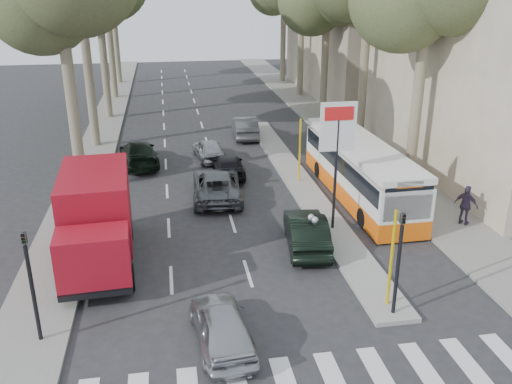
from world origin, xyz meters
The scene contains 20 objects.
ground centered at (0.00, 0.00, 0.00)m, with size 120.00×120.00×0.00m, color #28282B.
sidewalk_right centered at (8.60, 25.00, 0.06)m, with size 3.20×70.00×0.12m, color gray.
median_left centered at (-8.00, 28.00, 0.06)m, with size 2.40×64.00×0.12m, color gray.
traffic_island centered at (3.25, 11.00, 0.08)m, with size 1.50×26.00×0.16m, color gray.
building_far centered at (15.50, 34.00, 8.00)m, with size 11.00×20.00×16.00m, color #B7A88E.
billboard centered at (3.25, 5.00, 3.70)m, with size 1.50×12.10×5.60m.
traffic_light_island centered at (3.25, -1.50, 2.49)m, with size 0.16×0.41×3.60m.
traffic_light_left centered at (-7.60, -1.00, 2.49)m, with size 0.16×0.41×3.60m.
silver_hatchback centered at (-2.30, -2.00, 0.65)m, with size 1.53×3.81×1.30m, color #AAADB3.
dark_hatchback centered at (1.73, 3.71, 0.71)m, with size 1.50×4.29×1.41m, color black.
queue_car_a centered at (-1.25, 9.64, 0.70)m, with size 2.31×5.00×1.39m, color #515559.
queue_car_b centered at (-0.31, 12.72, 0.58)m, with size 1.64×4.02×1.17m, color black.
queue_car_c centered at (-1.10, 15.95, 0.64)m, with size 1.50×3.74×1.27m, color #9B9DA2.
queue_car_d centered at (1.80, 20.56, 0.72)m, with size 1.52×4.37×1.44m, color #4E5055.
queue_car_e centered at (-5.22, 15.59, 0.71)m, with size 1.98×4.86×1.41m, color black.
red_truck centered at (-6.31, 3.85, 1.81)m, with size 2.78×6.54×3.42m.
city_bus centered at (5.67, 8.60, 1.48)m, with size 2.52×10.73×2.82m.
motorcycle centered at (1.80, 3.08, 0.77)m, with size 0.78×1.98×1.69m.
pedestrian_near centered at (9.04, 4.47, 1.01)m, with size 1.04×0.51×1.78m, color #423550.
pedestrian_far centered at (7.45, 12.73, 0.95)m, with size 1.07×0.47×1.65m, color brown.
Camera 1 is at (-3.55, -15.29, 10.01)m, focal length 38.00 mm.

